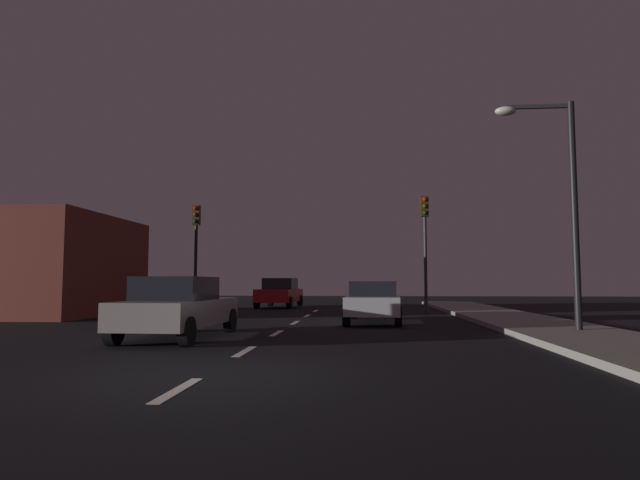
{
  "coord_description": "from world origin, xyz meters",
  "views": [
    {
      "loc": [
        2.35,
        -7.86,
        1.34
      ],
      "look_at": [
        0.43,
        15.23,
        3.2
      ],
      "focal_mm": 30.04,
      "sensor_mm": 36.0,
      "label": 1
    }
  ],
  "objects_px": {
    "car_adjacent_lane": "(178,307)",
    "street_lamp_right": "(559,190)",
    "car_oncoming_far": "(280,293)",
    "traffic_signal_left": "(196,237)",
    "car_stopped_ahead": "(374,301)",
    "traffic_signal_right": "(425,231)"
  },
  "relations": [
    {
      "from": "car_adjacent_lane",
      "to": "traffic_signal_left",
      "type": "bearing_deg",
      "value": 105.9
    },
    {
      "from": "car_stopped_ahead",
      "to": "street_lamp_right",
      "type": "bearing_deg",
      "value": -39.62
    },
    {
      "from": "traffic_signal_right",
      "to": "car_oncoming_far",
      "type": "xyz_separation_m",
      "value": [
        -7.28,
        5.65,
        -2.77
      ]
    },
    {
      "from": "traffic_signal_left",
      "to": "car_adjacent_lane",
      "type": "xyz_separation_m",
      "value": [
        3.05,
        -10.7,
        -2.64
      ]
    },
    {
      "from": "traffic_signal_left",
      "to": "traffic_signal_right",
      "type": "bearing_deg",
      "value": 0.0
    },
    {
      "from": "traffic_signal_right",
      "to": "car_oncoming_far",
      "type": "height_order",
      "value": "traffic_signal_right"
    },
    {
      "from": "car_adjacent_lane",
      "to": "street_lamp_right",
      "type": "bearing_deg",
      "value": 9.14
    },
    {
      "from": "traffic_signal_left",
      "to": "street_lamp_right",
      "type": "xyz_separation_m",
      "value": [
        12.65,
        -9.15,
        0.37
      ]
    },
    {
      "from": "car_adjacent_lane",
      "to": "street_lamp_right",
      "type": "distance_m",
      "value": 10.18
    },
    {
      "from": "traffic_signal_left",
      "to": "street_lamp_right",
      "type": "height_order",
      "value": "street_lamp_right"
    },
    {
      "from": "traffic_signal_left",
      "to": "traffic_signal_right",
      "type": "height_order",
      "value": "traffic_signal_right"
    },
    {
      "from": "traffic_signal_right",
      "to": "street_lamp_right",
      "type": "xyz_separation_m",
      "value": [
        2.45,
        -9.16,
        0.19
      ]
    },
    {
      "from": "traffic_signal_left",
      "to": "street_lamp_right",
      "type": "distance_m",
      "value": 15.62
    },
    {
      "from": "traffic_signal_left",
      "to": "car_adjacent_lane",
      "type": "bearing_deg",
      "value": -74.1
    },
    {
      "from": "traffic_signal_left",
      "to": "traffic_signal_right",
      "type": "distance_m",
      "value": 10.2
    },
    {
      "from": "traffic_signal_left",
      "to": "car_stopped_ahead",
      "type": "distance_m",
      "value": 9.8
    },
    {
      "from": "car_oncoming_far",
      "to": "traffic_signal_left",
      "type": "bearing_deg",
      "value": -117.35
    },
    {
      "from": "traffic_signal_left",
      "to": "traffic_signal_right",
      "type": "relative_size",
      "value": 0.95
    },
    {
      "from": "car_stopped_ahead",
      "to": "traffic_signal_left",
      "type": "bearing_deg",
      "value": 146.56
    },
    {
      "from": "car_adjacent_lane",
      "to": "car_stopped_ahead",
      "type": "bearing_deg",
      "value": 48.79
    },
    {
      "from": "car_oncoming_far",
      "to": "street_lamp_right",
      "type": "distance_m",
      "value": 17.96
    },
    {
      "from": "traffic_signal_left",
      "to": "car_stopped_ahead",
      "type": "height_order",
      "value": "traffic_signal_left"
    }
  ]
}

